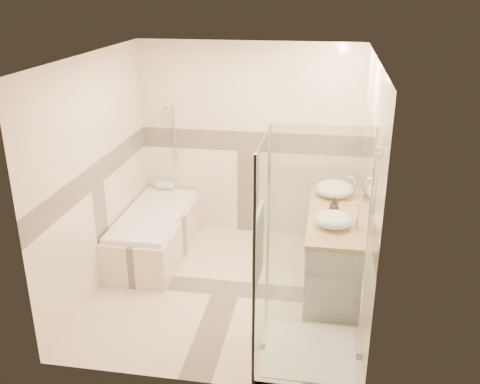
% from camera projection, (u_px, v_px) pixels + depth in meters
% --- Properties ---
extents(room, '(2.82, 3.02, 2.52)m').
position_uv_depth(room, '(232.00, 181.00, 5.44)').
color(room, beige).
rests_on(room, ground).
extents(bathtub, '(0.75, 1.70, 0.56)m').
position_uv_depth(bathtub, '(155.00, 231.00, 6.54)').
color(bathtub, beige).
rests_on(bathtub, ground).
extents(vanity, '(0.58, 1.62, 0.85)m').
position_uv_depth(vanity, '(333.00, 249.00, 5.84)').
color(vanity, silver).
rests_on(vanity, ground).
extents(shower_enclosure, '(0.96, 0.93, 2.04)m').
position_uv_depth(shower_enclosure, '(299.00, 305.00, 4.69)').
color(shower_enclosure, beige).
rests_on(shower_enclosure, ground).
extents(vessel_sink_near, '(0.44, 0.44, 0.18)m').
position_uv_depth(vessel_sink_near, '(334.00, 189.00, 6.13)').
color(vessel_sink_near, white).
rests_on(vessel_sink_near, vanity).
extents(vessel_sink_far, '(0.38, 0.38, 0.15)m').
position_uv_depth(vessel_sink_far, '(334.00, 220.00, 5.36)').
color(vessel_sink_far, white).
rests_on(vessel_sink_far, vanity).
extents(faucet_near, '(0.10, 0.03, 0.25)m').
position_uv_depth(faucet_near, '(354.00, 185.00, 6.07)').
color(faucet_near, silver).
rests_on(faucet_near, vanity).
extents(faucet_far, '(0.11, 0.03, 0.28)m').
position_uv_depth(faucet_far, '(357.00, 213.00, 5.29)').
color(faucet_far, silver).
rests_on(faucet_far, vanity).
extents(amenity_bottle_a, '(0.09, 0.09, 0.17)m').
position_uv_depth(amenity_bottle_a, '(334.00, 205.00, 5.70)').
color(amenity_bottle_a, black).
rests_on(amenity_bottle_a, vanity).
extents(amenity_bottle_b, '(0.13, 0.13, 0.14)m').
position_uv_depth(amenity_bottle_b, '(334.00, 207.00, 5.67)').
color(amenity_bottle_b, black).
rests_on(amenity_bottle_b, vanity).
extents(folded_towels, '(0.22, 0.31, 0.09)m').
position_uv_depth(folded_towels, '(334.00, 187.00, 6.29)').
color(folded_towels, silver).
rests_on(folded_towels, vanity).
extents(rolled_towel, '(0.24, 0.11, 0.11)m').
position_uv_depth(rolled_towel, '(165.00, 185.00, 7.14)').
color(rolled_towel, silver).
rests_on(rolled_towel, bathtub).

